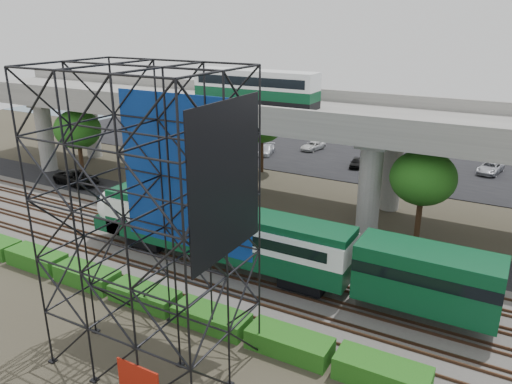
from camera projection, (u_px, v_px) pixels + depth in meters
The scene contains 13 objects.
ground at pixel (175, 270), 35.34m from camera, with size 140.00×140.00×0.00m, color #474233.
ballast_bed at pixel (192, 258), 36.96m from camera, with size 90.00×12.00×0.20m, color slate.
service_road at pixel (249, 220), 43.99m from camera, with size 90.00×5.00×0.08m, color black.
parking_lot at pixel (340, 158), 63.37m from camera, with size 90.00×18.00×0.08m, color black.
harbor_water at pixel (387, 127), 81.52m from camera, with size 140.00×40.00×0.03m, color #445C70.
rail_tracks at pixel (191, 256), 36.90m from camera, with size 90.00×9.52×0.16m.
commuter_train at pixel (247, 237), 33.86m from camera, with size 29.30×3.06×4.30m.
overpass at pixel (276, 118), 45.89m from camera, with size 80.00×12.00×12.40m.
scaffold_tower at pixel (148, 226), 23.95m from camera, with size 9.36×6.36×15.00m.
hedge_strip at pixel (145, 295), 31.15m from camera, with size 34.60×1.80×1.20m.
trees at pixel (236, 140), 48.96m from camera, with size 40.94×16.94×7.69m.
suv at pixel (77, 178), 53.01m from camera, with size 2.47×5.36×1.49m, color black.
parked_cars at pixel (347, 154), 62.71m from camera, with size 39.37×9.60×1.32m.
Camera 1 is at (20.32, -24.73, 16.98)m, focal length 35.00 mm.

